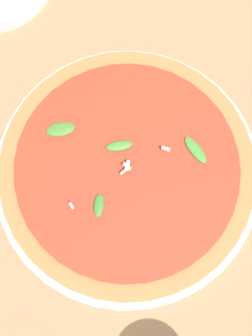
{
  "coord_description": "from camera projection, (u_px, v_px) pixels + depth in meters",
  "views": [
    {
      "loc": [
        -0.08,
        0.15,
        0.63
      ],
      "look_at": [
        0.0,
        0.03,
        0.03
      ],
      "focal_mm": 50.0,
      "sensor_mm": 36.0,
      "label": 1
    }
  ],
  "objects": [
    {
      "name": "pizza_arugula_main",
      "position": [
        126.0,
        170.0,
        0.63
      ],
      "size": [
        0.36,
        0.36,
        0.05
      ],
      "color": "white",
      "rests_on": "ground_plane"
    },
    {
      "name": "ground_plane",
      "position": [
        139.0,
        158.0,
        0.65
      ],
      "size": [
        6.0,
        6.0,
        0.0
      ],
      "primitive_type": "plane",
      "color": "#9E7A56"
    }
  ]
}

